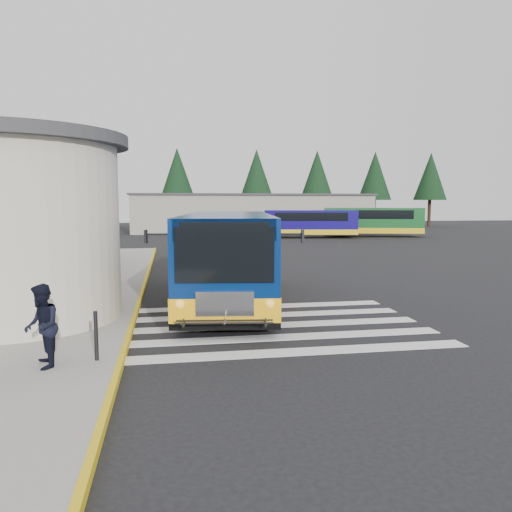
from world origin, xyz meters
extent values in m
plane|color=black|center=(0.00, 0.00, 0.00)|extent=(140.00, 140.00, 0.00)
cube|color=gold|center=(-4.05, 4.00, 0.08)|extent=(0.12, 34.00, 0.16)
cylinder|color=beige|center=(-7.00, 0.50, 2.40)|extent=(5.20, 5.20, 4.50)
cylinder|color=#38383A|center=(-7.00, 0.50, 4.80)|extent=(5.80, 5.80, 0.30)
cube|color=black|center=(-6.48, 5.00, 1.25)|extent=(0.08, 1.20, 2.20)
cube|color=#38383A|center=(-6.00, 5.00, 2.55)|extent=(1.20, 1.80, 0.12)
cube|color=silver|center=(-0.50, -3.20, 0.01)|extent=(8.00, 0.55, 0.01)
cube|color=silver|center=(-0.50, -2.00, 0.01)|extent=(8.00, 0.55, 0.01)
cube|color=silver|center=(-0.50, -0.80, 0.01)|extent=(8.00, 0.55, 0.01)
cube|color=silver|center=(-0.50, 0.40, 0.01)|extent=(8.00, 0.55, 0.01)
cube|color=silver|center=(-0.50, 1.60, 0.01)|extent=(8.00, 0.55, 0.01)
cube|color=gray|center=(6.00, 42.00, 2.00)|extent=(26.00, 8.00, 4.00)
cube|color=#38383A|center=(6.00, 42.00, 4.10)|extent=(26.40, 8.40, 0.20)
cylinder|color=black|center=(-22.00, 50.00, 1.80)|extent=(0.44, 0.44, 3.60)
cone|color=black|center=(-22.00, 50.00, 6.80)|extent=(4.40, 4.40, 6.40)
cylinder|color=black|center=(-12.00, 50.00, 1.80)|extent=(0.44, 0.44, 3.60)
cone|color=black|center=(-12.00, 50.00, 6.80)|extent=(4.40, 4.40, 6.40)
cylinder|color=black|center=(-2.00, 50.00, 1.80)|extent=(0.44, 0.44, 3.60)
cone|color=black|center=(-2.00, 50.00, 6.80)|extent=(4.40, 4.40, 6.40)
cylinder|color=black|center=(8.00, 50.00, 1.80)|extent=(0.44, 0.44, 3.60)
cone|color=black|center=(8.00, 50.00, 6.80)|extent=(4.40, 4.40, 6.40)
cylinder|color=black|center=(16.00, 50.00, 1.80)|extent=(0.44, 0.44, 3.60)
cone|color=black|center=(16.00, 50.00, 6.80)|extent=(4.40, 4.40, 6.40)
cylinder|color=black|center=(24.00, 50.00, 1.80)|extent=(0.44, 0.44, 3.60)
cone|color=black|center=(24.00, 50.00, 6.80)|extent=(4.40, 4.40, 6.40)
cylinder|color=black|center=(32.00, 50.00, 1.80)|extent=(0.44, 0.44, 3.60)
cone|color=black|center=(32.00, 50.00, 6.80)|extent=(4.40, 4.40, 6.40)
cube|color=navy|center=(-1.19, 2.58, 1.63)|extent=(3.83, 9.59, 2.44)
cube|color=#FAB210|center=(-1.19, 2.58, 0.70)|extent=(3.86, 9.63, 0.58)
cube|color=black|center=(-1.19, 2.58, 0.36)|extent=(3.85, 9.62, 0.23)
cube|color=black|center=(-1.83, -2.07, 2.02)|extent=(2.27, 0.37, 1.30)
cube|color=silver|center=(-1.83, -2.08, 0.88)|extent=(1.34, 0.24, 0.57)
cube|color=black|center=(-2.38, 3.58, 2.12)|extent=(0.97, 6.78, 0.93)
cube|color=black|center=(0.22, 3.22, 2.12)|extent=(0.97, 6.78, 0.93)
cylinder|color=black|center=(-2.74, -0.35, 0.50)|extent=(0.44, 1.03, 1.00)
cylinder|color=black|center=(-0.48, -0.66, 0.50)|extent=(0.44, 1.03, 1.00)
cylinder|color=black|center=(-1.96, 5.40, 0.50)|extent=(0.44, 1.03, 1.00)
cylinder|color=black|center=(0.30, 5.09, 0.50)|extent=(0.44, 1.03, 1.00)
cube|color=black|center=(-3.60, -1.65, 2.44)|extent=(0.08, 0.19, 0.31)
cube|color=black|center=(-0.01, -2.14, 2.44)|extent=(0.08, 0.19, 0.31)
imported|color=black|center=(-5.42, -3.80, 0.94)|extent=(0.76, 0.89, 1.57)
cylinder|color=black|center=(-4.50, -3.52, 0.64)|extent=(0.08, 0.08, 0.97)
cube|color=#120865|center=(9.72, 31.10, 1.45)|extent=(8.71, 3.87, 2.15)
cube|color=gold|center=(9.72, 31.10, 0.58)|extent=(8.75, 3.91, 0.47)
cube|color=black|center=(9.72, 31.10, 1.97)|extent=(6.88, 3.57, 0.75)
cube|color=#155022|center=(16.04, 31.62, 1.57)|extent=(9.45, 4.83, 2.33)
cube|color=gold|center=(16.04, 31.62, 0.63)|extent=(9.49, 4.87, 0.51)
cube|color=black|center=(16.04, 31.62, 2.13)|extent=(7.51, 4.35, 0.81)
camera|label=1|loc=(-3.05, -13.37, 3.21)|focal=35.00mm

